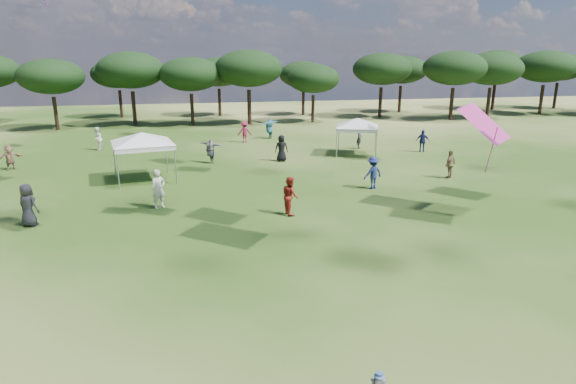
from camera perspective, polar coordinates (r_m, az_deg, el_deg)
tree_line at (r=53.75m, az=-6.12°, el=14.15°), size 108.78×17.63×7.77m
tent_left at (r=28.15m, az=-16.94°, el=6.53°), size 6.36×6.36×3.05m
tent_right at (r=34.82m, az=8.23°, el=8.47°), size 5.47×5.47×2.92m
toddler at (r=10.92m, az=10.73°, el=-21.41°), size 0.36×0.39×0.49m
festival_crowd at (r=31.69m, az=-7.48°, el=4.77°), size 29.12×22.15×1.83m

